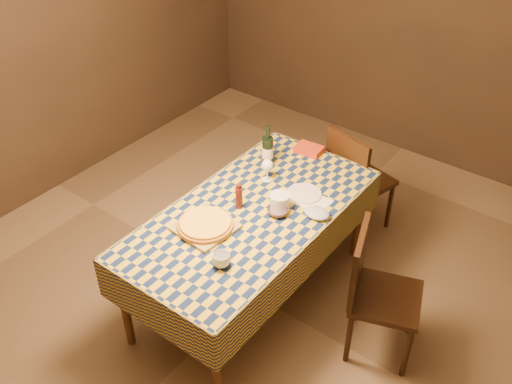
# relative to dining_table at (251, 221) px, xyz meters

# --- Properties ---
(room) EXTENTS (5.00, 5.10, 2.70)m
(room) POSITION_rel_dining_table_xyz_m (0.00, 0.00, 0.66)
(room) COLOR brown
(room) RESTS_ON ground
(dining_table) EXTENTS (0.94, 1.84, 0.77)m
(dining_table) POSITION_rel_dining_table_xyz_m (0.00, 0.00, 0.00)
(dining_table) COLOR brown
(dining_table) RESTS_ON ground
(cutting_board) EXTENTS (0.36, 0.36, 0.02)m
(cutting_board) POSITION_rel_dining_table_xyz_m (-0.13, -0.31, 0.09)
(cutting_board) COLOR #9B8048
(cutting_board) RESTS_ON dining_table
(pizza) EXTENTS (0.45, 0.45, 0.04)m
(pizza) POSITION_rel_dining_table_xyz_m (-0.13, -0.31, 0.11)
(pizza) COLOR #A2601B
(pizza) RESTS_ON cutting_board
(pepper_mill) EXTENTS (0.05, 0.05, 0.20)m
(pepper_mill) POSITION_rel_dining_table_xyz_m (-0.09, -0.01, 0.17)
(pepper_mill) COLOR #461410
(pepper_mill) RESTS_ON dining_table
(bowl) EXTENTS (0.15, 0.15, 0.04)m
(bowl) POSITION_rel_dining_table_xyz_m (0.15, 0.08, 0.10)
(bowl) COLOR #59434B
(bowl) RESTS_ON dining_table
(wine_glass) EXTENTS (0.08, 0.08, 0.16)m
(wine_glass) POSITION_rel_dining_table_xyz_m (-0.13, 0.35, 0.19)
(wine_glass) COLOR white
(wine_glass) RESTS_ON dining_table
(wine_bottle) EXTENTS (0.10, 0.10, 0.33)m
(wine_bottle) POSITION_rel_dining_table_xyz_m (-0.23, 0.50, 0.20)
(wine_bottle) COLOR black
(wine_bottle) RESTS_ON dining_table
(deli_tub) EXTENTS (0.15, 0.15, 0.11)m
(deli_tub) POSITION_rel_dining_table_xyz_m (0.13, 0.14, 0.13)
(deli_tub) COLOR silver
(deli_tub) RESTS_ON dining_table
(takeout_container) EXTENTS (0.21, 0.15, 0.05)m
(takeout_container) POSITION_rel_dining_table_xyz_m (-0.09, 0.83, 0.10)
(takeout_container) COLOR #B23317
(takeout_container) RESTS_ON dining_table
(white_plate) EXTENTS (0.30, 0.30, 0.01)m
(white_plate) POSITION_rel_dining_table_xyz_m (0.17, 0.36, 0.08)
(white_plate) COLOR silver
(white_plate) RESTS_ON dining_table
(tumbler) EXTENTS (0.14, 0.14, 0.09)m
(tumbler) POSITION_rel_dining_table_xyz_m (0.17, -0.50, 0.12)
(tumbler) COLOR silver
(tumbler) RESTS_ON dining_table
(flour_patch) EXTENTS (0.24, 0.19, 0.00)m
(flour_patch) POSITION_rel_dining_table_xyz_m (0.25, 0.33, 0.08)
(flour_patch) COLOR white
(flour_patch) RESTS_ON dining_table
(flour_bag) EXTENTS (0.21, 0.18, 0.05)m
(flour_bag) POSITION_rel_dining_table_xyz_m (0.36, 0.22, 0.10)
(flour_bag) COLOR #A0ACCD
(flour_bag) RESTS_ON dining_table
(chair_far) EXTENTS (0.51, 0.52, 0.93)m
(chair_far) POSITION_rel_dining_table_xyz_m (0.19, 1.08, -0.17)
(chair_far) COLOR black
(chair_far) RESTS_ON ground
(chair_right) EXTENTS (0.54, 0.54, 0.93)m
(chair_right) POSITION_rel_dining_table_xyz_m (0.87, 0.11, -0.17)
(chair_right) COLOR black
(chair_right) RESTS_ON ground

